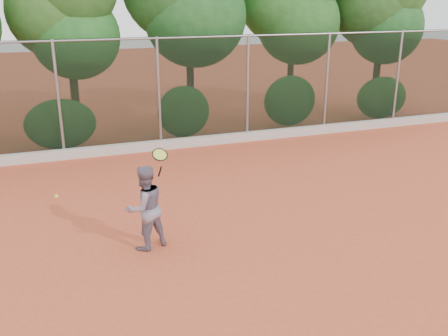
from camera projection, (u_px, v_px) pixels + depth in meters
name	position (u px, v px, depth m)	size (l,w,h in m)	color
ground	(241.00, 243.00, 9.93)	(80.00, 80.00, 0.00)	#CA502F
concrete_curb	(162.00, 145.00, 15.95)	(24.00, 0.20, 0.30)	#BBB5AD
tennis_player	(145.00, 208.00, 9.49)	(0.81, 0.63, 1.67)	slate
chainlink_fence	(159.00, 91.00, 15.55)	(24.09, 0.09, 3.50)	black
foliage_backdrop	(126.00, 4.00, 16.31)	(23.70, 3.63, 7.55)	#49331C
tennis_racket	(160.00, 157.00, 9.13)	(0.32, 0.31, 0.58)	black
tennis_ball_in_flight	(56.00, 196.00, 8.79)	(0.07, 0.07, 0.07)	#D5EB35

